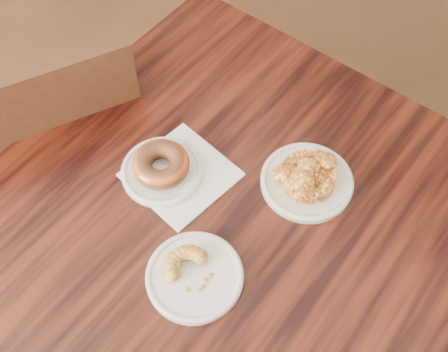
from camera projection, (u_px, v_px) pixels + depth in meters
floor at (160, 331)px, 1.68m from camera, size 5.00×5.00×0.00m
cafe_table at (233, 296)px, 1.35m from camera, size 1.19×1.19×0.75m
chair_far at (47, 143)px, 1.50m from camera, size 0.54×0.54×0.90m
napkin at (181, 175)px, 1.09m from camera, size 0.21×0.21×0.00m
plate_donut at (162, 171)px, 1.08m from camera, size 0.16×0.16×0.01m
plate_cruller at (195, 277)px, 0.97m from camera, size 0.17×0.17×0.01m
plate_fritter at (307, 182)px, 1.07m from camera, size 0.18×0.18×0.01m
glazed_donut at (161, 164)px, 1.06m from camera, size 0.11×0.11×0.04m
apple_fritter at (308, 175)px, 1.05m from camera, size 0.15×0.15×0.04m
cruller_fragment at (194, 272)px, 0.95m from camera, size 0.10×0.10×0.03m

